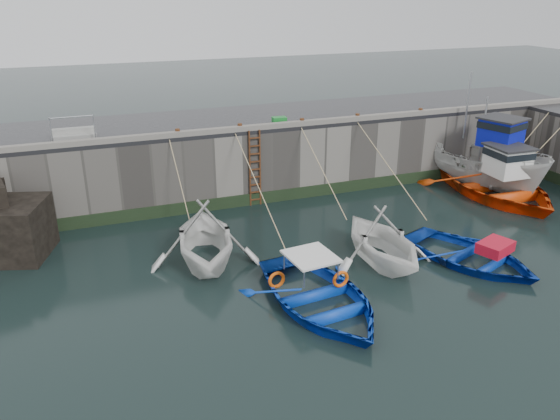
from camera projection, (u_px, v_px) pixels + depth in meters
name	position (u px, v px, depth m)	size (l,w,h in m)	color
ground	(437.00, 320.00, 15.01)	(120.00, 120.00, 0.00)	black
quay_back	(279.00, 150.00, 25.28)	(30.00, 5.00, 3.00)	slate
road_back	(279.00, 116.00, 24.68)	(30.00, 5.00, 0.16)	black
kerb_back	(298.00, 123.00, 22.57)	(30.00, 0.30, 0.20)	slate
algae_back	(299.00, 193.00, 23.55)	(30.00, 0.08, 0.50)	black
ladder	(255.00, 169.00, 22.35)	(0.51, 0.08, 3.20)	#3F1E0F
boat_near_white	(206.00, 261.00, 18.23)	(3.92, 4.54, 2.39)	silver
boat_near_white_rope	(185.00, 223.00, 21.20)	(0.04, 3.19, 3.10)	tan
boat_near_blue	(319.00, 306.00, 15.68)	(3.72, 5.20, 1.08)	#0C3BB8
boat_near_blue_rope	(259.00, 233.00, 20.31)	(0.04, 6.25, 3.10)	tan
boat_near_blacktrim	(380.00, 261.00, 18.21)	(3.62, 4.19, 2.21)	white
boat_near_blacktrim_rope	(324.00, 213.00, 22.07)	(0.04, 4.71, 3.10)	tan
boat_near_navy	(469.00, 262.00, 18.18)	(3.33, 4.66, 0.96)	#0B34AB
boat_near_navy_rope	(390.00, 209.00, 22.51)	(0.04, 5.63, 3.10)	tan
boat_far_white	(484.00, 166.00, 24.67)	(4.16, 6.56, 5.37)	silver
boat_far_orange	(494.00, 184.00, 23.94)	(5.24, 7.14, 4.44)	#E6430C
fish_crate	(279.00, 121.00, 22.81)	(0.58, 0.36, 0.31)	#167A28
railing	(74.00, 133.00, 20.63)	(1.60, 1.05, 1.00)	#A5A8AD
bollard_a	(178.00, 132.00, 21.01)	(0.18, 0.18, 0.28)	#3F1E0F
bollard_b	(240.00, 127.00, 21.83)	(0.18, 0.18, 0.28)	#3F1E0F
bollard_c	(302.00, 122.00, 22.71)	(0.18, 0.18, 0.28)	#3F1E0F
bollard_d	(357.00, 117.00, 23.56)	(0.18, 0.18, 0.28)	#3F1E0F
bollard_e	(420.00, 111.00, 24.60)	(0.18, 0.18, 0.28)	#3F1E0F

